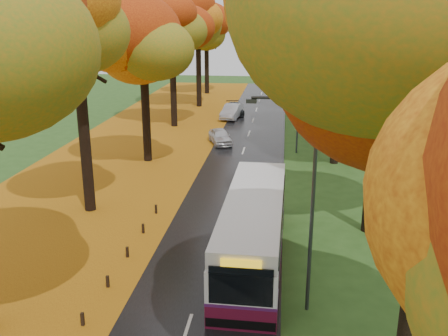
% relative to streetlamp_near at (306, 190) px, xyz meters
% --- Properties ---
extents(road, '(6.50, 90.00, 0.04)m').
position_rel_streetlamp_near_xyz_m(road, '(-3.95, 17.00, -4.69)').
color(road, black).
rests_on(road, ground).
extents(centre_line, '(0.12, 90.00, 0.01)m').
position_rel_streetlamp_near_xyz_m(centre_line, '(-3.95, 17.00, -4.67)').
color(centre_line, silver).
rests_on(centre_line, road).
extents(leaf_verge, '(12.00, 90.00, 0.02)m').
position_rel_streetlamp_near_xyz_m(leaf_verge, '(-12.95, 17.00, -4.70)').
color(leaf_verge, '#7C400B').
rests_on(leaf_verge, ground).
extents(leaf_drift, '(0.90, 90.00, 0.01)m').
position_rel_streetlamp_near_xyz_m(leaf_drift, '(-7.00, 17.00, -4.67)').
color(leaf_drift, '#B97B13').
rests_on(leaf_drift, road).
extents(trees_left, '(9.20, 74.00, 13.88)m').
position_rel_streetlamp_near_xyz_m(trees_left, '(-11.13, 19.06, 4.82)').
color(trees_left, black).
rests_on(trees_left, ground).
extents(trees_right, '(9.30, 74.20, 13.96)m').
position_rel_streetlamp_near_xyz_m(trees_right, '(3.24, 18.91, 4.98)').
color(trees_right, black).
rests_on(trees_right, ground).
extents(streetlamp_near, '(2.45, 0.18, 8.00)m').
position_rel_streetlamp_near_xyz_m(streetlamp_near, '(0.00, 0.00, 0.00)').
color(streetlamp_near, '#333538').
rests_on(streetlamp_near, ground).
extents(streetlamp_mid, '(2.45, 0.18, 8.00)m').
position_rel_streetlamp_near_xyz_m(streetlamp_mid, '(0.00, 22.00, 0.00)').
color(streetlamp_mid, '#333538').
rests_on(streetlamp_mid, ground).
extents(streetlamp_far, '(2.45, 0.18, 8.00)m').
position_rel_streetlamp_near_xyz_m(streetlamp_far, '(0.00, 44.00, 0.00)').
color(streetlamp_far, '#333538').
rests_on(streetlamp_far, ground).
extents(bus, '(2.70, 11.03, 2.89)m').
position_rel_streetlamp_near_xyz_m(bus, '(-2.00, 3.73, -3.16)').
color(bus, '#570D25').
rests_on(bus, road).
extents(car_white, '(2.66, 4.00, 1.26)m').
position_rel_streetlamp_near_xyz_m(car_white, '(-6.09, 24.02, -4.04)').
color(car_white, silver).
rests_on(car_white, road).
extents(car_silver, '(2.19, 4.63, 1.47)m').
position_rel_streetlamp_near_xyz_m(car_silver, '(-6.22, 34.67, -3.94)').
color(car_silver, '#A0A3A8').
rests_on(car_silver, road).
extents(car_dark, '(2.61, 4.50, 1.23)m').
position_rel_streetlamp_near_xyz_m(car_dark, '(-6.14, 36.94, -4.06)').
color(car_dark, black).
rests_on(car_dark, road).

